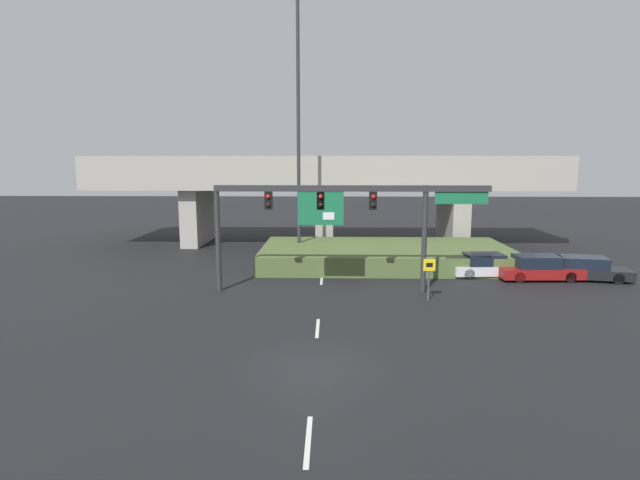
# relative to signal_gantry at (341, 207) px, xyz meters

# --- Properties ---
(ground_plane) EXTENTS (160.00, 160.00, 0.00)m
(ground_plane) POSITION_rel_signal_gantry_xyz_m (-1.05, -9.77, -4.59)
(ground_plane) COLOR black
(lane_markings) EXTENTS (0.14, 36.62, 0.01)m
(lane_markings) POSITION_rel_signal_gantry_xyz_m (-1.05, 2.64, -4.59)
(lane_markings) COLOR silver
(lane_markings) RESTS_ON ground
(signal_gantry) EXTENTS (14.46, 0.44, 5.71)m
(signal_gantry) POSITION_rel_signal_gantry_xyz_m (0.00, 0.00, 0.00)
(signal_gantry) COLOR #2D2D30
(signal_gantry) RESTS_ON ground
(speed_limit_sign) EXTENTS (0.60, 0.11, 2.21)m
(speed_limit_sign) POSITION_rel_signal_gantry_xyz_m (4.41, -1.70, -3.14)
(speed_limit_sign) COLOR #4C4C4C
(speed_limit_sign) RESTS_ON ground
(highway_light_pole_near) EXTENTS (0.70, 0.36, 17.70)m
(highway_light_pole_near) POSITION_rel_signal_gantry_xyz_m (-2.76, 8.70, 4.64)
(highway_light_pole_near) COLOR #2D2D30
(highway_light_pole_near) RESTS_ON ground
(overpass_bridge) EXTENTS (38.00, 8.05, 7.32)m
(overpass_bridge) POSITION_rel_signal_gantry_xyz_m (-1.05, 15.84, 0.38)
(overpass_bridge) COLOR #A39E93
(overpass_bridge) RESTS_ON ground
(grass_embankment) EXTENTS (16.62, 8.36, 1.22)m
(grass_embankment) POSITION_rel_signal_gantry_xyz_m (3.19, 7.25, -3.98)
(grass_embankment) COLOR #4C6033
(grass_embankment) RESTS_ON ground
(parked_sedan_near_right) EXTENTS (4.37, 2.05, 1.39)m
(parked_sedan_near_right) POSITION_rel_signal_gantry_xyz_m (8.93, 3.86, -3.94)
(parked_sedan_near_right) COLOR silver
(parked_sedan_near_right) RESTS_ON ground
(parked_sedan_mid_right) EXTENTS (4.83, 1.93, 1.45)m
(parked_sedan_mid_right) POSITION_rel_signal_gantry_xyz_m (11.77, 3.01, -3.92)
(parked_sedan_mid_right) COLOR maroon
(parked_sedan_mid_right) RESTS_ON ground
(parked_sedan_far_right) EXTENTS (5.00, 2.60, 1.37)m
(parked_sedan_far_right) POSITION_rel_signal_gantry_xyz_m (14.56, 3.07, -3.95)
(parked_sedan_far_right) COLOR black
(parked_sedan_far_right) RESTS_ON ground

